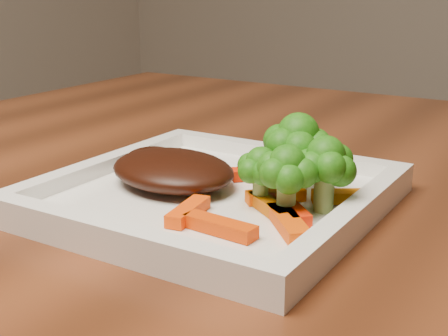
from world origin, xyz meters
The scene contains 14 objects.
plate centered at (-0.07, -0.27, 0.76)m, with size 0.27×0.27×0.01m, color white.
steak centered at (-0.11, -0.27, 0.78)m, with size 0.12×0.10×0.03m, color black.
broccoli_0 centered at (-0.01, -0.23, 0.80)m, with size 0.07×0.07×0.07m, color #357A14, non-canonical shape.
broccoli_1 centered at (0.03, -0.26, 0.79)m, with size 0.06×0.06×0.06m, color #2F7713, non-canonical shape.
broccoli_2 centered at (0.01, -0.29, 0.79)m, with size 0.05×0.05×0.06m, color #1E7313, non-canonical shape.
broccoli_3 centered at (-0.02, -0.28, 0.79)m, with size 0.05×0.05×0.06m, color #1E6B11, non-canonical shape.
carrot_0 centered at (-0.02, -0.34, 0.77)m, with size 0.06×0.02×0.01m, color #DA3903.
carrot_1 centered at (0.02, -0.31, 0.77)m, with size 0.06×0.02×0.01m, color #E44703.
carrot_2 centered at (-0.05, -0.33, 0.77)m, with size 0.05×0.01×0.01m, color #F74104.
carrot_3 centered at (0.04, -0.23, 0.77)m, with size 0.05×0.01×0.01m, color #C86203.
carrot_4 centered at (-0.05, -0.21, 0.77)m, with size 0.06×0.02×0.01m, color red.
carrot_5 centered at (0.01, -0.29, 0.77)m, with size 0.06×0.02×0.01m, color red.
carrot_6 centered at (-0.01, -0.26, 0.77)m, with size 0.05×0.01×0.01m, color #FF5D04.
carrot_7 centered at (0.00, -0.29, 0.77)m, with size 0.06×0.01×0.01m, color #CD5B03.
Camera 1 is at (0.21, -0.70, 0.94)m, focal length 50.00 mm.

